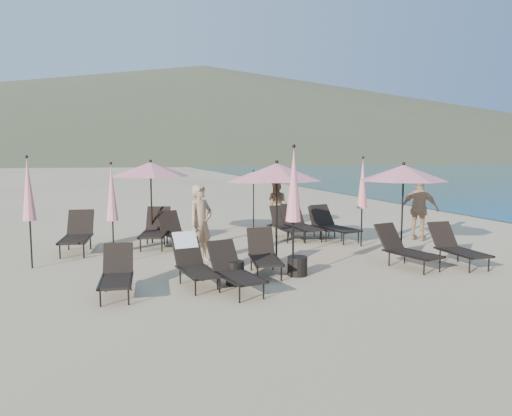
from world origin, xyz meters
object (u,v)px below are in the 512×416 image
object	(u,v)px
lounger_4	(405,248)
side_table_1	(297,266)
lounger_7	(156,229)
lounger_12	(325,224)
beachgoer_a	(201,223)
umbrella_closed_0	(294,186)
beachgoer_b	(277,204)
lounger_10	(300,223)
umbrella_closed_1	(363,184)
umbrella_closed_3	(112,193)
umbrella_open_0	(277,172)
lounger_6	(77,234)
lounger_2	(234,270)
lounger_0	(117,273)
beachgoer_c	(420,209)
umbrella_open_1	(404,173)
lounger_5	(456,247)
umbrella_open_2	(151,169)
umbrella_open_3	(253,177)
lounger_11	(333,224)
lounger_1	(194,261)
side_table_0	(235,273)
umbrella_closed_2	(28,190)
lounger_9	(287,224)
lounger_8	(176,231)
lounger_3	(264,254)

from	to	relation	value
lounger_4	side_table_1	xyz separation A→B (m)	(-2.71, 0.01, -0.23)
lounger_7	lounger_12	world-z (taller)	lounger_7
beachgoer_a	umbrella_closed_0	bearing A→B (deg)	-85.26
beachgoer_b	side_table_1	bearing A→B (deg)	-57.51
lounger_10	umbrella_closed_1	xyz separation A→B (m)	(1.13, -1.74, 1.30)
umbrella_closed_1	umbrella_closed_3	world-z (taller)	umbrella_closed_1
lounger_4	umbrella_open_0	xyz separation A→B (m)	(-2.61, 1.61, 1.74)
lounger_6	lounger_2	bearing A→B (deg)	-51.08
lounger_0	lounger_4	world-z (taller)	lounger_4
lounger_2	lounger_6	distance (m)	5.79
lounger_12	beachgoer_c	bearing A→B (deg)	-23.64
lounger_10	umbrella_open_1	xyz separation A→B (m)	(1.55, -3.06, 1.66)
lounger_5	lounger_6	size ratio (longest dim) A/B	0.87
umbrella_open_1	beachgoer_c	xyz separation A→B (m)	(1.74, 1.66, -1.17)
umbrella_closed_0	lounger_2	bearing A→B (deg)	-157.00
umbrella_open_2	umbrella_open_3	xyz separation A→B (m)	(3.57, 1.42, -0.34)
lounger_11	umbrella_closed_3	size ratio (longest dim) A/B	0.76
side_table_1	beachgoer_b	distance (m)	6.90
lounger_6	side_table_1	world-z (taller)	lounger_6
lounger_2	umbrella_open_2	distance (m)	5.97
lounger_1	lounger_11	bearing A→B (deg)	28.84
umbrella_open_1	side_table_0	size ratio (longest dim) A/B	4.99
umbrella_open_2	lounger_0	bearing A→B (deg)	-103.03
lounger_5	side_table_1	bearing A→B (deg)	177.84
umbrella_closed_0	umbrella_closed_2	xyz separation A→B (m)	(-5.43, 2.62, -0.16)
lounger_6	lounger_10	size ratio (longest dim) A/B	1.05
lounger_5	side_table_1	xyz separation A→B (m)	(-3.98, 0.21, -0.23)
side_table_1	beachgoer_c	bearing A→B (deg)	29.08
lounger_4	lounger_10	xyz separation A→B (m)	(-0.85, 4.28, 0.03)
lounger_0	lounger_2	bearing A→B (deg)	-5.71
umbrella_open_0	lounger_11	bearing A→B (deg)	39.00
beachgoer_a	beachgoer_b	xyz separation A→B (m)	(3.68, 4.65, -0.13)
lounger_9	beachgoer_a	world-z (taller)	beachgoer_a
lounger_6	umbrella_open_2	bearing A→B (deg)	26.07
umbrella_open_3	side_table_0	world-z (taller)	umbrella_open_3
lounger_9	side_table_1	bearing A→B (deg)	-107.76
lounger_11	umbrella_closed_3	world-z (taller)	umbrella_closed_3
lounger_8	side_table_0	distance (m)	4.47
lounger_0	umbrella_closed_2	bearing A→B (deg)	128.60
lounger_3	lounger_7	size ratio (longest dim) A/B	0.86
side_table_0	beachgoer_a	world-z (taller)	beachgoer_a
lounger_7	lounger_9	xyz separation A→B (m)	(3.99, -0.01, -0.04)
umbrella_closed_0	umbrella_closed_1	xyz separation A→B (m)	(3.15, 2.66, -0.20)
lounger_8	umbrella_open_2	distance (m)	1.96
lounger_11	umbrella_closed_0	bearing A→B (deg)	-138.71
umbrella_open_1	umbrella_open_2	size ratio (longest dim) A/B	0.99
lounger_9	lounger_12	distance (m)	1.21
umbrella_open_0	umbrella_closed_2	xyz separation A→B (m)	(-5.68, 0.90, -0.38)
side_table_1	lounger_11	bearing A→B (deg)	53.88
side_table_1	lounger_6	bearing A→B (deg)	137.90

